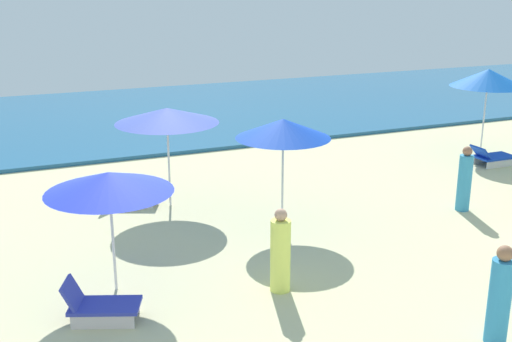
{
  "coord_description": "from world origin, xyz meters",
  "views": [
    {
      "loc": [
        -5.3,
        -1.3,
        5.34
      ],
      "look_at": [
        0.02,
        11.32,
        1.2
      ],
      "focal_mm": 44.74,
      "sensor_mm": 36.0,
      "label": 1
    }
  ],
  "objects_px": {
    "umbrella_5": "(167,116)",
    "beachgoer_1": "(500,298)",
    "beachgoer_6": "(280,253)",
    "lounge_chair_2_0": "(492,157)",
    "umbrella_1": "(283,129)",
    "umbrella_2": "(488,78)",
    "lounge_chair_4_0": "(99,306)",
    "beachgoer_0": "(465,181)",
    "lounge_chair_5_0": "(128,195)",
    "umbrella_4": "(109,182)"
  },
  "relations": [
    {
      "from": "umbrella_5",
      "to": "beachgoer_1",
      "type": "xyz_separation_m",
      "value": [
        2.92,
        -7.9,
        -1.5
      ]
    },
    {
      "from": "lounge_chair_4_0",
      "to": "umbrella_5",
      "type": "xyz_separation_m",
      "value": [
        2.54,
        4.91,
        1.97
      ]
    },
    {
      "from": "umbrella_1",
      "to": "umbrella_2",
      "type": "height_order",
      "value": "umbrella_2"
    },
    {
      "from": "umbrella_5",
      "to": "lounge_chair_2_0",
      "type": "bearing_deg",
      "value": -1.82
    },
    {
      "from": "umbrella_1",
      "to": "umbrella_4",
      "type": "height_order",
      "value": "umbrella_1"
    },
    {
      "from": "umbrella_1",
      "to": "beachgoer_1",
      "type": "relative_size",
      "value": 1.53
    },
    {
      "from": "beachgoer_1",
      "to": "umbrella_4",
      "type": "bearing_deg",
      "value": 138.18
    },
    {
      "from": "lounge_chair_5_0",
      "to": "beachgoer_1",
      "type": "bearing_deg",
      "value": -131.72
    },
    {
      "from": "lounge_chair_2_0",
      "to": "beachgoer_0",
      "type": "relative_size",
      "value": 0.82
    },
    {
      "from": "umbrella_2",
      "to": "lounge_chair_2_0",
      "type": "xyz_separation_m",
      "value": [
        -0.71,
        -1.26,
        -2.14
      ]
    },
    {
      "from": "umbrella_5",
      "to": "beachgoer_1",
      "type": "distance_m",
      "value": 8.55
    },
    {
      "from": "lounge_chair_2_0",
      "to": "lounge_chair_4_0",
      "type": "height_order",
      "value": "lounge_chair_4_0"
    },
    {
      "from": "umbrella_1",
      "to": "lounge_chair_2_0",
      "type": "height_order",
      "value": "umbrella_1"
    },
    {
      "from": "lounge_chair_2_0",
      "to": "umbrella_5",
      "type": "relative_size",
      "value": 0.52
    },
    {
      "from": "umbrella_1",
      "to": "beachgoer_1",
      "type": "xyz_separation_m",
      "value": [
        0.94,
        -5.67,
        -1.48
      ]
    },
    {
      "from": "lounge_chair_2_0",
      "to": "umbrella_2",
      "type": "bearing_deg",
      "value": -28.57
    },
    {
      "from": "umbrella_1",
      "to": "beachgoer_6",
      "type": "xyz_separation_m",
      "value": [
        -1.37,
        -2.85,
        -1.52
      ]
    },
    {
      "from": "umbrella_4",
      "to": "umbrella_5",
      "type": "height_order",
      "value": "umbrella_5"
    },
    {
      "from": "lounge_chair_4_0",
      "to": "umbrella_5",
      "type": "bearing_deg",
      "value": -5.89
    },
    {
      "from": "lounge_chair_2_0",
      "to": "beachgoer_6",
      "type": "xyz_separation_m",
      "value": [
        -9.16,
        -4.77,
        0.46
      ]
    },
    {
      "from": "lounge_chair_2_0",
      "to": "umbrella_5",
      "type": "xyz_separation_m",
      "value": [
        -9.76,
        0.31,
        1.99
      ]
    },
    {
      "from": "umbrella_5",
      "to": "beachgoer_6",
      "type": "distance_m",
      "value": 5.34
    },
    {
      "from": "lounge_chair_4_0",
      "to": "lounge_chair_5_0",
      "type": "height_order",
      "value": "lounge_chair_4_0"
    },
    {
      "from": "umbrella_4",
      "to": "beachgoer_1",
      "type": "relative_size",
      "value": 1.39
    },
    {
      "from": "lounge_chair_4_0",
      "to": "beachgoer_0",
      "type": "distance_m",
      "value": 9.13
    },
    {
      "from": "lounge_chair_4_0",
      "to": "beachgoer_1",
      "type": "distance_m",
      "value": 6.25
    },
    {
      "from": "umbrella_5",
      "to": "beachgoer_0",
      "type": "bearing_deg",
      "value": -25.53
    },
    {
      "from": "umbrella_2",
      "to": "lounge_chair_2_0",
      "type": "bearing_deg",
      "value": -119.41
    },
    {
      "from": "beachgoer_6",
      "to": "lounge_chair_2_0",
      "type": "bearing_deg",
      "value": -37.13
    },
    {
      "from": "lounge_chair_2_0",
      "to": "lounge_chair_5_0",
      "type": "relative_size",
      "value": 0.9
    },
    {
      "from": "beachgoer_0",
      "to": "lounge_chair_5_0",
      "type": "bearing_deg",
      "value": -161.86
    },
    {
      "from": "umbrella_1",
      "to": "beachgoer_0",
      "type": "bearing_deg",
      "value": -10.48
    },
    {
      "from": "umbrella_5",
      "to": "beachgoer_0",
      "type": "xyz_separation_m",
      "value": [
        6.38,
        -3.05,
        -1.5
      ]
    },
    {
      "from": "umbrella_2",
      "to": "beachgoer_6",
      "type": "height_order",
      "value": "umbrella_2"
    },
    {
      "from": "umbrella_2",
      "to": "lounge_chair_2_0",
      "type": "distance_m",
      "value": 2.58
    },
    {
      "from": "beachgoer_1",
      "to": "beachgoer_6",
      "type": "xyz_separation_m",
      "value": [
        -2.32,
        2.82,
        -0.04
      ]
    },
    {
      "from": "umbrella_5",
      "to": "lounge_chair_5_0",
      "type": "relative_size",
      "value": 1.71
    },
    {
      "from": "umbrella_1",
      "to": "lounge_chair_4_0",
      "type": "xyz_separation_m",
      "value": [
        -4.52,
        -2.68,
        -1.96
      ]
    },
    {
      "from": "lounge_chair_2_0",
      "to": "umbrella_4",
      "type": "relative_size",
      "value": 0.59
    },
    {
      "from": "umbrella_1",
      "to": "beachgoer_1",
      "type": "bearing_deg",
      "value": -80.53
    },
    {
      "from": "umbrella_1",
      "to": "beachgoer_0",
      "type": "distance_m",
      "value": 4.71
    },
    {
      "from": "umbrella_4",
      "to": "lounge_chair_4_0",
      "type": "xyz_separation_m",
      "value": [
        -0.46,
        -1.0,
        -1.75
      ]
    },
    {
      "from": "umbrella_2",
      "to": "beachgoer_0",
      "type": "distance_m",
      "value": 5.96
    },
    {
      "from": "lounge_chair_2_0",
      "to": "umbrella_5",
      "type": "height_order",
      "value": "umbrella_5"
    },
    {
      "from": "umbrella_1",
      "to": "lounge_chair_5_0",
      "type": "distance_m",
      "value": 4.41
    },
    {
      "from": "umbrella_5",
      "to": "beachgoer_1",
      "type": "bearing_deg",
      "value": -69.69
    },
    {
      "from": "umbrella_5",
      "to": "beachgoer_1",
      "type": "relative_size",
      "value": 1.54
    },
    {
      "from": "lounge_chair_4_0",
      "to": "beachgoer_6",
      "type": "xyz_separation_m",
      "value": [
        3.15,
        -0.17,
        0.44
      ]
    },
    {
      "from": "umbrella_5",
      "to": "beachgoer_6",
      "type": "height_order",
      "value": "umbrella_5"
    },
    {
      "from": "umbrella_2",
      "to": "beachgoer_0",
      "type": "xyz_separation_m",
      "value": [
        -4.1,
        -3.99,
        -1.66
      ]
    }
  ]
}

